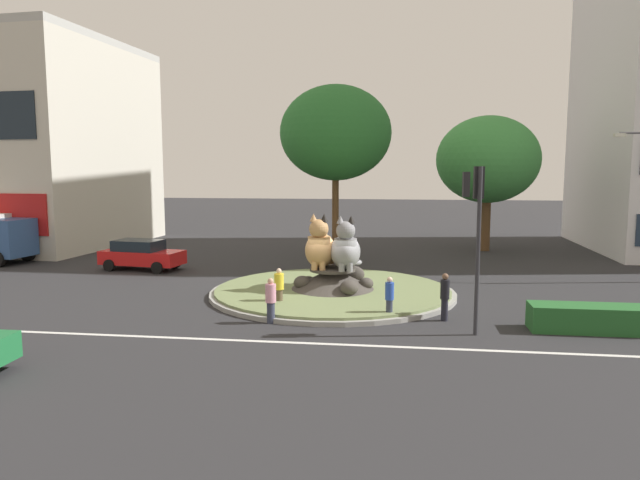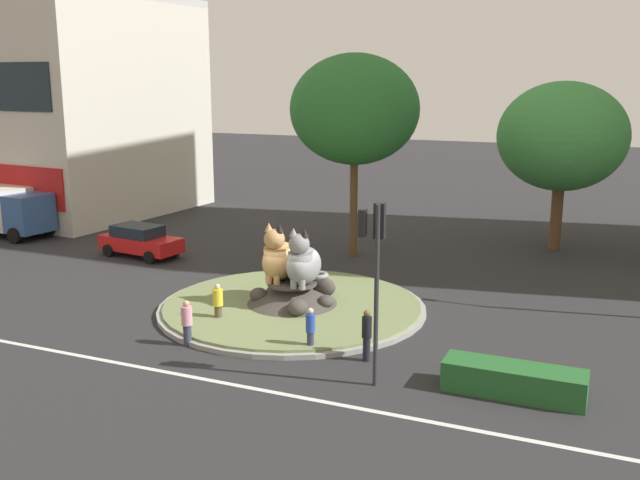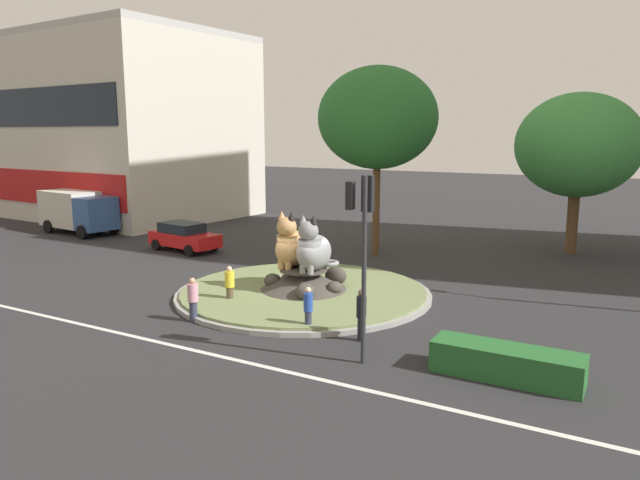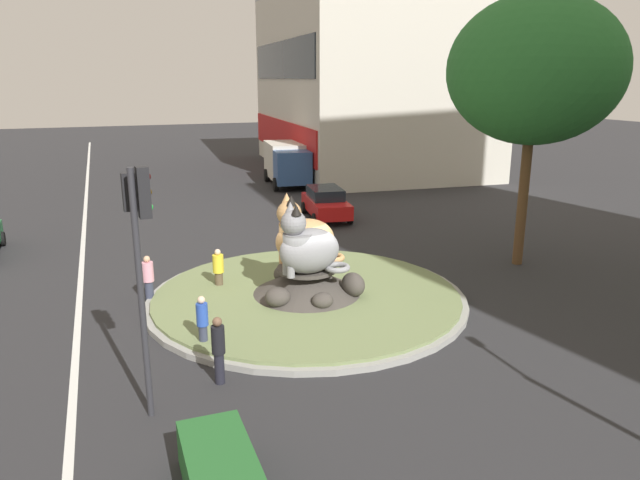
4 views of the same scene
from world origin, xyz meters
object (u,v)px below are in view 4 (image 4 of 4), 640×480
at_px(cat_statue_grey, 307,248).
at_px(traffic_light_mast, 140,239).
at_px(cat_statue_calico, 302,238).
at_px(second_tree_near_tower, 535,70).
at_px(pedestrian_pink_shirt, 148,278).
at_px(pedestrian_blue_shirt, 202,322).
at_px(delivery_box_truck, 287,162).
at_px(shophouse_block, 366,79).
at_px(hatchback_near_shophouse, 326,203).
at_px(pedestrian_yellow_shirt, 218,270).
at_px(pedestrian_black_shirt, 218,348).

distance_m(cat_statue_grey, traffic_light_mast, 7.37).
relative_size(cat_statue_calico, second_tree_near_tower, 0.24).
bearing_deg(traffic_light_mast, pedestrian_pink_shirt, 81.33).
bearing_deg(traffic_light_mast, pedestrian_blue_shirt, 55.78).
xyz_separation_m(pedestrian_blue_shirt, delivery_box_truck, (-24.00, 9.85, 0.74)).
bearing_deg(cat_statue_calico, shophouse_block, -120.22).
height_order(shophouse_block, hatchback_near_shophouse, shophouse_block).
relative_size(pedestrian_pink_shirt, delivery_box_truck, 0.26).
height_order(traffic_light_mast, pedestrian_pink_shirt, traffic_light_mast).
distance_m(pedestrian_yellow_shirt, pedestrian_pink_shirt, 2.38).
bearing_deg(pedestrian_yellow_shirt, hatchback_near_shophouse, -100.34).
relative_size(pedestrian_blue_shirt, pedestrian_black_shirt, 0.90).
xyz_separation_m(cat_statue_calico, traffic_light_mast, (5.88, -5.51, 1.99)).
bearing_deg(second_tree_near_tower, pedestrian_blue_shirt, -75.38).
distance_m(pedestrian_yellow_shirt, delivery_box_truck, 21.42).
relative_size(second_tree_near_tower, pedestrian_black_shirt, 5.91).
bearing_deg(hatchback_near_shophouse, pedestrian_black_shirt, -21.41).
relative_size(cat_statue_grey, shophouse_block, 0.11).
height_order(cat_statue_calico, pedestrian_blue_shirt, cat_statue_calico).
bearing_deg(pedestrian_yellow_shirt, pedestrian_black_shirt, 108.07).
bearing_deg(pedestrian_blue_shirt, pedestrian_black_shirt, -31.13).
height_order(traffic_light_mast, pedestrian_yellow_shirt, traffic_light_mast).
distance_m(cat_statue_calico, delivery_box_truck, 21.73).
bearing_deg(traffic_light_mast, cat_statue_grey, 37.24).
relative_size(shophouse_block, second_tree_near_tower, 2.13).
bearing_deg(pedestrian_pink_shirt, second_tree_near_tower, -154.05).
height_order(cat_statue_grey, pedestrian_blue_shirt, cat_statue_grey).
distance_m(cat_statue_calico, pedestrian_pink_shirt, 5.29).
xyz_separation_m(cat_statue_grey, second_tree_near_tower, (-1.49, 9.54, 5.49)).
xyz_separation_m(traffic_light_mast, pedestrian_blue_shirt, (-2.79, 1.58, -3.22)).
xyz_separation_m(pedestrian_yellow_shirt, pedestrian_pink_shirt, (0.19, -2.37, 0.04)).
distance_m(pedestrian_blue_shirt, pedestrian_pink_shirt, 4.33).
bearing_deg(pedestrian_pink_shirt, cat_statue_grey, -176.04).
bearing_deg(pedestrian_blue_shirt, second_tree_near_tower, 71.67).
bearing_deg(cat_statue_calico, traffic_light_mast, 45.13).
relative_size(traffic_light_mast, pedestrian_pink_shirt, 3.41).
bearing_deg(cat_statue_calico, cat_statue_grey, 76.43).
bearing_deg(delivery_box_truck, pedestrian_black_shirt, -13.93).
height_order(second_tree_near_tower, pedestrian_blue_shirt, second_tree_near_tower).
xyz_separation_m(pedestrian_black_shirt, delivery_box_truck, (-25.98, 9.78, 0.65)).
bearing_deg(pedestrian_blue_shirt, cat_statue_grey, 84.94).
xyz_separation_m(shophouse_block, pedestrian_blue_shirt, (29.81, -18.45, -6.32)).
height_order(traffic_light_mast, delivery_box_truck, traffic_light_mast).
bearing_deg(shophouse_block, pedestrian_yellow_shirt, -29.98).
height_order(cat_statue_grey, shophouse_block, shophouse_block).
height_order(shophouse_block, pedestrian_blue_shirt, shophouse_block).
relative_size(cat_statue_grey, pedestrian_black_shirt, 1.38).
relative_size(pedestrian_pink_shirt, hatchback_near_shophouse, 0.35).
relative_size(shophouse_block, hatchback_near_shophouse, 4.75).
distance_m(cat_statue_calico, traffic_light_mast, 8.30).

